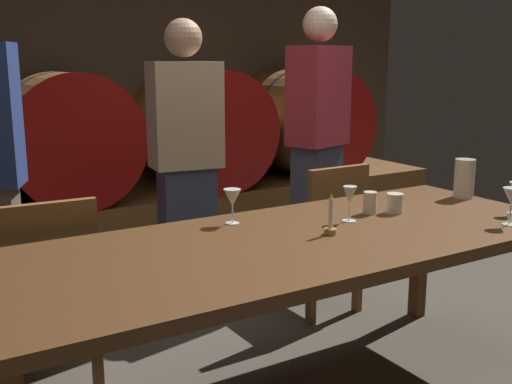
% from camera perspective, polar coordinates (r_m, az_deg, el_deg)
% --- Properties ---
extents(back_wall, '(5.80, 0.24, 2.82)m').
position_cam_1_polar(back_wall, '(5.17, -13.46, 11.40)').
color(back_wall, '#473A2D').
rests_on(back_wall, ground).
extents(barrel_shelf, '(5.22, 0.90, 0.47)m').
position_cam_1_polar(barrel_shelf, '(4.81, -10.71, -2.68)').
color(barrel_shelf, brown).
rests_on(barrel_shelf, ground).
extents(wine_barrel_center_left, '(0.91, 0.92, 0.91)m').
position_cam_1_polar(wine_barrel_center_left, '(4.53, -17.47, 4.89)').
color(wine_barrel_center_left, brown).
rests_on(wine_barrel_center_left, barrel_shelf).
extents(wine_barrel_center_right, '(0.91, 0.92, 0.91)m').
position_cam_1_polar(wine_barrel_center_right, '(4.89, -5.26, 5.91)').
color(wine_barrel_center_right, brown).
rests_on(wine_barrel_center_right, barrel_shelf).
extents(wine_barrel_far_right, '(0.91, 0.92, 0.91)m').
position_cam_1_polar(wine_barrel_far_right, '(5.40, 4.20, 6.52)').
color(wine_barrel_far_right, brown).
rests_on(wine_barrel_far_right, barrel_shelf).
extents(dining_table, '(2.52, 0.96, 0.75)m').
position_cam_1_polar(dining_table, '(2.49, 3.35, -5.70)').
color(dining_table, '#4C2D16').
rests_on(dining_table, ground).
extents(chair_left, '(0.42, 0.42, 0.88)m').
position_cam_1_polar(chair_left, '(2.87, -18.69, -8.13)').
color(chair_left, brown).
rests_on(chair_left, ground).
extents(chair_right, '(0.41, 0.41, 0.88)m').
position_cam_1_polar(chair_right, '(3.55, 6.48, -3.67)').
color(chair_right, brown).
rests_on(chair_right, ground).
extents(guest_center, '(0.41, 0.29, 1.67)m').
position_cam_1_polar(guest_center, '(3.48, -6.49, 2.24)').
color(guest_center, '#33384C').
rests_on(guest_center, ground).
extents(guest_right, '(0.43, 0.34, 1.77)m').
position_cam_1_polar(guest_right, '(3.94, 5.73, 4.27)').
color(guest_right, '#33384C').
rests_on(guest_right, ground).
extents(candle_center, '(0.05, 0.05, 0.18)m').
position_cam_1_polar(candle_center, '(2.52, 6.94, -2.93)').
color(candle_center, olive).
rests_on(candle_center, dining_table).
extents(pitcher, '(0.10, 0.10, 0.20)m').
position_cam_1_polar(pitcher, '(3.34, 18.77, 1.20)').
color(pitcher, beige).
rests_on(pitcher, dining_table).
extents(wine_glass_far_left, '(0.08, 0.08, 0.15)m').
position_cam_1_polar(wine_glass_far_left, '(2.65, -2.22, -0.64)').
color(wine_glass_far_left, white).
rests_on(wine_glass_far_left, dining_table).
extents(wine_glass_center_left, '(0.06, 0.06, 0.16)m').
position_cam_1_polar(wine_glass_center_left, '(2.72, 8.70, -0.44)').
color(wine_glass_center_left, silver).
rests_on(wine_glass_center_left, dining_table).
extents(wine_glass_center_right, '(0.08, 0.08, 0.16)m').
position_cam_1_polar(wine_glass_center_right, '(2.85, 22.64, -0.47)').
color(wine_glass_center_right, silver).
rests_on(wine_glass_center_right, dining_table).
extents(cup_left, '(0.06, 0.06, 0.10)m').
position_cam_1_polar(cup_left, '(2.89, 10.53, -0.99)').
color(cup_left, beige).
rests_on(cup_left, dining_table).
extents(cup_right, '(0.08, 0.08, 0.09)m').
position_cam_1_polar(cup_right, '(2.93, 12.75, -1.02)').
color(cup_right, beige).
rests_on(cup_right, dining_table).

